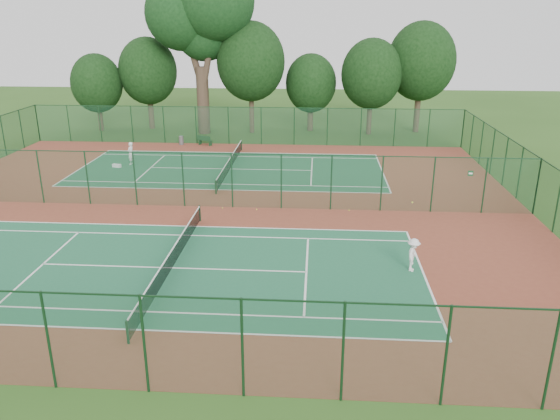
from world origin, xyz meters
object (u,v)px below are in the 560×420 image
at_px(trash_bin, 181,140).
at_px(bench, 205,140).
at_px(kit_bag, 117,166).
at_px(big_tree, 201,13).
at_px(player_near, 413,255).
at_px(player_far, 131,153).

height_order(trash_bin, bench, bench).
relative_size(trash_bin, kit_bag, 1.14).
distance_m(trash_bin, big_tree, 12.71).
height_order(player_near, trash_bin, player_near).
distance_m(bench, big_tree, 12.70).
bearing_deg(player_near, big_tree, 43.41).
distance_m(player_near, bench, 29.80).
relative_size(bench, big_tree, 0.09).
bearing_deg(big_tree, kit_bag, -107.27).
bearing_deg(trash_bin, player_far, -107.27).
xyz_separation_m(player_far, big_tree, (3.52, 13.15, 10.77)).
distance_m(player_far, kit_bag, 1.55).
bearing_deg(trash_bin, kit_bag, -110.73).
relative_size(player_near, trash_bin, 2.00).
bearing_deg(bench, big_tree, 124.43).
xyz_separation_m(player_far, trash_bin, (2.31, 7.44, -0.52)).
height_order(player_far, bench, player_far).
relative_size(player_far, kit_bag, 2.58).
distance_m(trash_bin, bench, 2.26).
xyz_separation_m(bench, big_tree, (-1.05, 5.85, 11.23)).
height_order(player_near, player_far, player_far).
bearing_deg(bench, trash_bin, -159.09).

